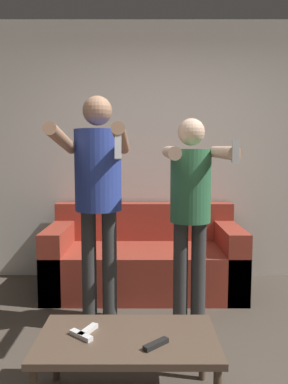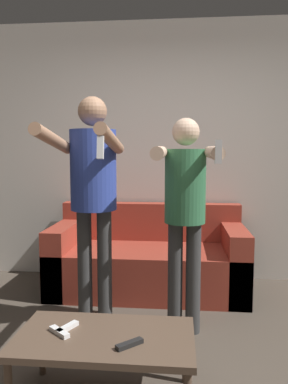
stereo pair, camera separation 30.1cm
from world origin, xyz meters
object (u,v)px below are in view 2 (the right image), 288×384
object	(u,v)px
couch	(148,261)
person_standing_left	(93,184)
remote_mid	(59,332)
person_standing_right	(185,201)
remote_near	(130,344)
remote_far	(67,328)
coffee_table	(105,342)

from	to	relation	value
couch	person_standing_left	bearing A→B (deg)	-111.38
remote_mid	person_standing_left	bearing A→B (deg)	90.35
person_standing_right	remote_near	size ratio (longest dim) A/B	11.72
person_standing_left	person_standing_right	distance (m)	0.69
remote_near	remote_far	xyz separation A→B (m)	(-0.36, 0.14, 0.00)
coffee_table	remote_near	bearing A→B (deg)	-35.06
coffee_table	remote_mid	size ratio (longest dim) A/B	6.87
person_standing_right	coffee_table	size ratio (longest dim) A/B	1.68
couch	remote_near	xyz separation A→B (m)	(0.06, -1.79, 0.11)
couch	remote_mid	xyz separation A→B (m)	(-0.33, -1.70, 0.11)
person_standing_right	remote_mid	world-z (taller)	person_standing_right
coffee_table	remote_mid	xyz separation A→B (m)	(-0.24, -0.01, 0.05)
couch	remote_far	distance (m)	1.68
couch	person_standing_right	world-z (taller)	person_standing_right
couch	remote_far	bearing A→B (deg)	-100.50
couch	person_standing_right	bearing A→B (deg)	-68.76
couch	remote_near	size ratio (longest dim) A/B	13.56
couch	person_standing_left	world-z (taller)	person_standing_left
person_standing_right	remote_far	world-z (taller)	person_standing_right
person_standing_left	person_standing_right	world-z (taller)	person_standing_left
person_standing_right	remote_far	distance (m)	1.18
couch	coffee_table	distance (m)	1.69
remote_near	remote_mid	xyz separation A→B (m)	(-0.39, 0.09, 0.00)
remote_near	remote_far	bearing A→B (deg)	158.65
remote_near	remote_mid	distance (m)	0.40
couch	person_standing_right	xyz separation A→B (m)	(0.34, -0.87, 0.71)
couch	remote_far	xyz separation A→B (m)	(-0.31, -1.65, 0.11)
person_standing_left	person_standing_right	size ratio (longest dim) A/B	1.10
coffee_table	remote_mid	bearing A→B (deg)	-176.83
person_standing_right	coffee_table	distance (m)	1.13
remote_far	person_standing_right	bearing A→B (deg)	50.44
coffee_table	remote_far	distance (m)	0.23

